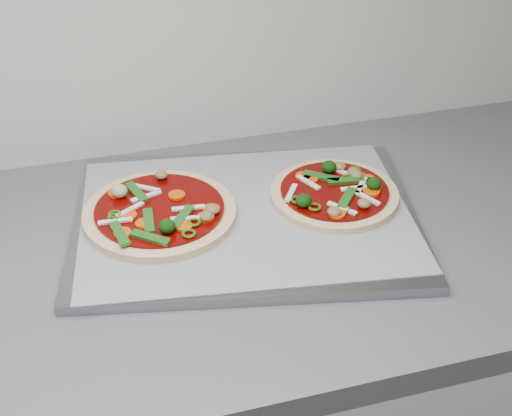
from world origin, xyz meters
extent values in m
cube|color=#5D5D63|center=(0.00, 1.30, 0.88)|extent=(3.60, 0.60, 0.04)
cube|color=gray|center=(0.15, 1.34, 0.91)|extent=(0.57, 0.47, 0.02)
cube|color=gray|center=(0.15, 1.34, 0.92)|extent=(0.53, 0.42, 0.00)
cylinder|color=#E5C08B|center=(0.02, 1.36, 0.92)|extent=(0.30, 0.30, 0.01)
cylinder|color=#600600|center=(0.02, 1.36, 0.93)|extent=(0.26, 0.26, 0.00)
cube|color=#215D16|center=(0.00, 1.41, 0.94)|extent=(0.03, 0.06, 0.00)
ellipsoid|color=olive|center=(0.04, 1.44, 0.94)|extent=(0.02, 0.02, 0.01)
cylinder|color=#FC5011|center=(-0.04, 1.31, 0.94)|extent=(0.03, 0.03, 0.00)
cube|color=white|center=(0.01, 1.42, 0.94)|extent=(0.04, 0.03, 0.00)
cylinder|color=#FC5011|center=(0.05, 1.31, 0.94)|extent=(0.03, 0.03, 0.00)
ellipsoid|color=olive|center=(0.08, 1.32, 0.94)|extent=(0.03, 0.03, 0.01)
cube|color=white|center=(0.01, 1.40, 0.94)|extent=(0.05, 0.02, 0.00)
cube|color=#215D16|center=(-0.04, 1.31, 0.94)|extent=(0.02, 0.06, 0.00)
cube|color=#215D16|center=(0.00, 1.33, 0.94)|extent=(0.02, 0.06, 0.00)
cylinder|color=#FC5011|center=(0.05, 1.39, 0.94)|extent=(0.04, 0.04, 0.00)
torus|color=#375210|center=(-0.04, 1.36, 0.94)|extent=(0.03, 0.03, 0.00)
cube|color=#215D16|center=(0.05, 1.33, 0.94)|extent=(0.05, 0.06, 0.00)
torus|color=#375210|center=(-0.04, 1.35, 0.94)|extent=(0.02, 0.02, 0.00)
cylinder|color=#FC5011|center=(0.08, 1.32, 0.94)|extent=(0.03, 0.03, 0.00)
cube|color=white|center=(0.06, 1.35, 0.94)|extent=(0.05, 0.01, 0.00)
torus|color=#375210|center=(0.05, 1.29, 0.94)|extent=(0.03, 0.03, 0.00)
torus|color=#375210|center=(0.06, 1.31, 0.94)|extent=(0.03, 0.03, 0.00)
ellipsoid|color=olive|center=(0.10, 1.33, 0.94)|extent=(0.02, 0.02, 0.01)
cube|color=white|center=(-0.02, 1.37, 0.94)|extent=(0.05, 0.03, 0.00)
ellipsoid|color=#163E0D|center=(0.02, 1.30, 0.94)|extent=(0.03, 0.03, 0.02)
cube|color=white|center=(0.06, 1.32, 0.94)|extent=(0.05, 0.02, 0.00)
cube|color=white|center=(-0.04, 1.34, 0.94)|extent=(0.05, 0.01, 0.00)
cylinder|color=#FC5011|center=(-0.02, 1.35, 0.94)|extent=(0.03, 0.03, 0.00)
cylinder|color=#FC5011|center=(0.00, 1.33, 0.94)|extent=(0.03, 0.03, 0.00)
cylinder|color=#FC5011|center=(-0.03, 1.42, 0.94)|extent=(0.03, 0.03, 0.00)
ellipsoid|color=#BFBA96|center=(-0.03, 1.41, 0.94)|extent=(0.03, 0.03, 0.02)
cube|color=#215D16|center=(0.00, 1.29, 0.94)|extent=(0.05, 0.05, 0.00)
cylinder|color=#FC5011|center=(0.09, 1.34, 0.94)|extent=(0.04, 0.04, 0.00)
cylinder|color=#E5C08B|center=(0.29, 1.34, 0.92)|extent=(0.22, 0.22, 0.01)
cylinder|color=#600600|center=(0.29, 1.34, 0.93)|extent=(0.19, 0.19, 0.00)
cube|color=white|center=(0.22, 1.35, 0.94)|extent=(0.03, 0.04, 0.00)
cylinder|color=#FC5011|center=(0.35, 1.33, 0.93)|extent=(0.03, 0.03, 0.00)
cube|color=#215D16|center=(0.31, 1.36, 0.94)|extent=(0.06, 0.02, 0.00)
cube|color=white|center=(0.32, 1.34, 0.94)|extent=(0.05, 0.01, 0.00)
ellipsoid|color=olive|center=(0.32, 1.40, 0.94)|extent=(0.02, 0.02, 0.01)
ellipsoid|color=olive|center=(0.31, 1.29, 0.94)|extent=(0.03, 0.03, 0.01)
cube|color=white|center=(0.32, 1.31, 0.94)|extent=(0.03, 0.05, 0.00)
cylinder|color=#FC5011|center=(0.35, 1.34, 0.93)|extent=(0.03, 0.03, 0.00)
ellipsoid|color=olive|center=(0.33, 1.37, 0.94)|extent=(0.03, 0.03, 0.01)
cylinder|color=#FC5011|center=(0.25, 1.39, 0.93)|extent=(0.03, 0.03, 0.00)
cylinder|color=#FC5011|center=(0.26, 1.38, 0.93)|extent=(0.04, 0.04, 0.00)
cube|color=#215D16|center=(0.30, 1.31, 0.94)|extent=(0.05, 0.05, 0.00)
ellipsoid|color=#163E0D|center=(0.30, 1.39, 0.94)|extent=(0.03, 0.03, 0.02)
torus|color=#375210|center=(0.24, 1.30, 0.94)|extent=(0.02, 0.02, 0.00)
cylinder|color=#FC5011|center=(0.34, 1.32, 0.93)|extent=(0.04, 0.04, 0.00)
torus|color=#375210|center=(0.34, 1.39, 0.94)|extent=(0.03, 0.03, 0.00)
cylinder|color=#FC5011|center=(0.35, 1.35, 0.93)|extent=(0.03, 0.03, 0.00)
ellipsoid|color=#163E0D|center=(0.23, 1.31, 0.94)|extent=(0.03, 0.03, 0.02)
torus|color=#375210|center=(0.22, 1.33, 0.94)|extent=(0.03, 0.03, 0.00)
cube|color=#215D16|center=(0.28, 1.38, 0.94)|extent=(0.05, 0.05, 0.00)
ellipsoid|color=olive|center=(0.33, 1.36, 0.94)|extent=(0.03, 0.03, 0.01)
ellipsoid|color=#163E0D|center=(0.35, 1.33, 0.94)|extent=(0.03, 0.03, 0.02)
torus|color=#375210|center=(0.28, 1.29, 0.94)|extent=(0.03, 0.03, 0.00)
cube|color=white|center=(0.28, 1.29, 0.94)|extent=(0.04, 0.04, 0.00)
cube|color=white|center=(0.32, 1.38, 0.94)|extent=(0.04, 0.04, 0.00)
ellipsoid|color=olive|center=(0.31, 1.40, 0.94)|extent=(0.03, 0.03, 0.01)
cylinder|color=#FC5011|center=(0.27, 1.28, 0.93)|extent=(0.04, 0.04, 0.00)
ellipsoid|color=olive|center=(0.26, 1.28, 0.94)|extent=(0.03, 0.03, 0.01)
torus|color=#375210|center=(0.34, 1.37, 0.94)|extent=(0.03, 0.03, 0.00)
torus|color=#375210|center=(0.32, 1.37, 0.94)|extent=(0.03, 0.03, 0.00)
cube|color=white|center=(0.26, 1.37, 0.94)|extent=(0.03, 0.05, 0.00)
cube|color=white|center=(0.33, 1.34, 0.94)|extent=(0.04, 0.04, 0.00)
camera|label=1|loc=(-0.08, 0.50, 1.52)|focal=50.00mm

